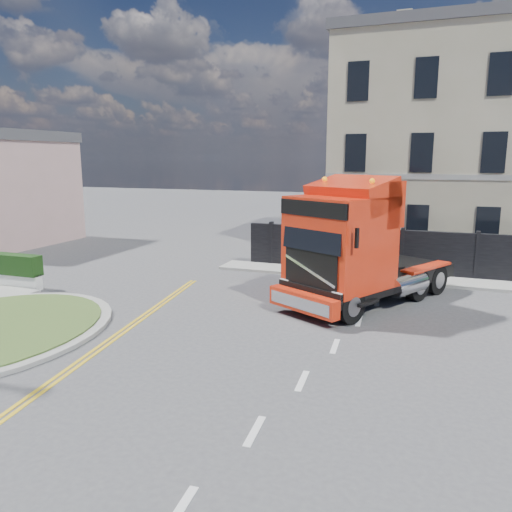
% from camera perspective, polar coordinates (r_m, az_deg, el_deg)
% --- Properties ---
extents(ground, '(120.00, 120.00, 0.00)m').
position_cam_1_polar(ground, '(15.16, -1.81, -8.37)').
color(ground, '#424244').
rests_on(ground, ground).
extents(hoarding_fence, '(18.80, 0.25, 2.00)m').
position_cam_1_polar(hoarding_fence, '(22.65, 22.76, -0.06)').
color(hoarding_fence, black).
rests_on(hoarding_fence, ground).
extents(georgian_building, '(12.30, 10.30, 12.80)m').
position_cam_1_polar(georgian_building, '(29.77, 21.78, 11.74)').
color(georgian_building, '#B4AA8F').
rests_on(georgian_building, ground).
extents(pavement_far, '(20.00, 1.60, 0.12)m').
position_cam_1_polar(pavement_far, '(21.94, 21.24, -2.81)').
color(pavement_far, gray).
rests_on(pavement_far, ground).
extents(truck, '(5.81, 7.62, 4.33)m').
position_cam_1_polar(truck, '(17.35, 10.97, 0.57)').
color(truck, black).
rests_on(truck, ground).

